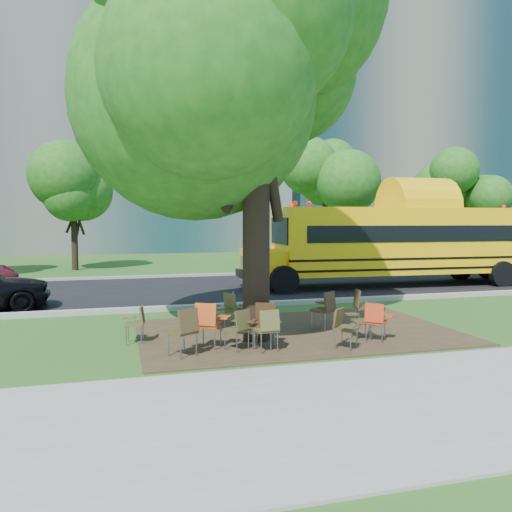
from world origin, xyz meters
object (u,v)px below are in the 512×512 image
object	(u,v)px
chair_3	(263,321)
chair_8	(137,320)
chair_11	(325,306)
chair_9	(226,307)
chair_10	(237,305)
school_bus	(413,241)
chair_5	(344,325)
chair_2	(239,325)
chair_6	(363,317)
chair_1	(209,320)
chair_0	(185,327)
chair_7	(377,318)
chair_4	(268,326)
chair_12	(363,304)
main_tree	(256,51)

from	to	relation	value
chair_3	chair_8	size ratio (longest dim) A/B	1.16
chair_8	chair_11	distance (m)	4.19
chair_9	chair_10	xyz separation A→B (m)	(0.36, 0.39, -0.03)
chair_3	school_bus	bearing A→B (deg)	-109.01
chair_9	chair_10	world-z (taller)	chair_9
chair_5	chair_11	bearing A→B (deg)	-142.64
chair_2	chair_6	size ratio (longest dim) A/B	1.03
chair_10	chair_11	size ratio (longest dim) A/B	0.85
chair_5	chair_9	size ratio (longest dim) A/B	0.98
chair_1	chair_5	bearing A→B (deg)	13.24
chair_0	chair_7	distance (m)	3.93
chair_0	chair_4	size ratio (longest dim) A/B	1.09
chair_11	chair_5	bearing A→B (deg)	-135.60
chair_2	chair_10	world-z (taller)	chair_2
school_bus	chair_10	world-z (taller)	school_bus
chair_10	chair_8	bearing A→B (deg)	-47.24
chair_9	chair_1	bearing A→B (deg)	125.89
chair_2	chair_7	size ratio (longest dim) A/B	0.99
chair_0	chair_4	distance (m)	1.56
chair_11	chair_12	distance (m)	1.03
school_bus	chair_2	world-z (taller)	school_bus
chair_11	chair_12	bearing A→B (deg)	-25.18
chair_5	chair_6	xyz separation A→B (m)	(0.74, 0.62, -0.00)
main_tree	chair_2	xyz separation A→B (m)	(-0.54, -0.74, -5.42)
chair_3	chair_5	world-z (taller)	chair_3
chair_6	chair_1	bearing A→B (deg)	95.00
chair_1	chair_8	size ratio (longest dim) A/B	1.22
main_tree	chair_2	distance (m)	5.49
chair_6	chair_9	size ratio (longest dim) A/B	0.97
chair_9	chair_11	size ratio (longest dim) A/B	0.90
chair_6	chair_7	world-z (taller)	chair_7
chair_1	chair_9	distance (m)	1.93
chair_5	chair_11	xyz separation A→B (m)	(0.34, 1.66, 0.07)
school_bus	chair_5	bearing A→B (deg)	-127.68
chair_2	chair_5	size ratio (longest dim) A/B	1.03
school_bus	chair_0	distance (m)	12.69
chair_10	chair_11	xyz separation A→B (m)	(1.78, -1.24, 0.09)
chair_1	chair_6	xyz separation A→B (m)	(3.25, -0.09, -0.08)
school_bus	chair_2	bearing A→B (deg)	-136.47
chair_7	chair_9	world-z (taller)	chair_7
main_tree	chair_8	size ratio (longest dim) A/B	12.44
chair_5	chair_11	distance (m)	1.70
school_bus	chair_7	bearing A→B (deg)	-124.91
main_tree	chair_7	xyz separation A→B (m)	(2.34, -0.83, -5.41)
chair_0	chair_11	size ratio (longest dim) A/B	1.01
chair_0	chair_1	xyz separation A→B (m)	(0.52, 0.45, 0.01)
main_tree	chair_10	distance (m)	5.72
chair_6	chair_10	size ratio (longest dim) A/B	1.03
chair_4	chair_7	size ratio (longest dim) A/B	1.02
chair_6	chair_7	size ratio (longest dim) A/B	0.96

